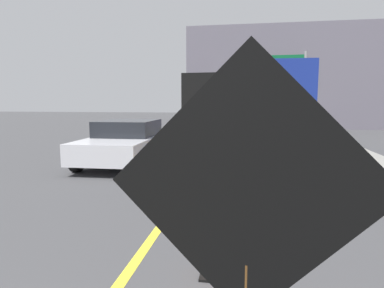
{
  "coord_description": "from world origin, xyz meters",
  "views": [
    {
      "loc": [
        1.34,
        1.19,
        1.99
      ],
      "look_at": [
        0.54,
        5.97,
        1.36
      ],
      "focal_mm": 30.89,
      "sensor_mm": 36.0,
      "label": 1
    }
  ],
  "objects_px": {
    "highway_guide_sign": "(291,78)",
    "roadwork_sign": "(248,194)",
    "traffic_cone_near_sign": "(216,249)",
    "traffic_cone_mid_lane": "(218,193)",
    "box_truck": "(266,106)",
    "arrow_board_trailer": "(212,161)",
    "pickup_car": "(127,142)"
  },
  "relations": [
    {
      "from": "highway_guide_sign",
      "to": "roadwork_sign",
      "type": "bearing_deg",
      "value": -97.64
    },
    {
      "from": "traffic_cone_near_sign",
      "to": "roadwork_sign",
      "type": "bearing_deg",
      "value": -79.21
    },
    {
      "from": "traffic_cone_mid_lane",
      "to": "highway_guide_sign",
      "type": "bearing_deg",
      "value": 78.6
    },
    {
      "from": "roadwork_sign",
      "to": "traffic_cone_mid_lane",
      "type": "distance_m",
      "value": 4.14
    },
    {
      "from": "traffic_cone_near_sign",
      "to": "box_truck",
      "type": "bearing_deg",
      "value": 84.15
    },
    {
      "from": "highway_guide_sign",
      "to": "traffic_cone_near_sign",
      "type": "xyz_separation_m",
      "value": [
        -2.93,
        -17.62,
        -3.1
      ]
    },
    {
      "from": "traffic_cone_near_sign",
      "to": "traffic_cone_mid_lane",
      "type": "relative_size",
      "value": 0.91
    },
    {
      "from": "box_truck",
      "to": "arrow_board_trailer",
      "type": "bearing_deg",
      "value": -105.9
    },
    {
      "from": "pickup_car",
      "to": "traffic_cone_near_sign",
      "type": "height_order",
      "value": "pickup_car"
    },
    {
      "from": "roadwork_sign",
      "to": "arrow_board_trailer",
      "type": "height_order",
      "value": "arrow_board_trailer"
    },
    {
      "from": "box_truck",
      "to": "traffic_cone_near_sign",
      "type": "xyz_separation_m",
      "value": [
        -1.05,
        -10.24,
        -1.47
      ]
    },
    {
      "from": "traffic_cone_mid_lane",
      "to": "traffic_cone_near_sign",
      "type": "bearing_deg",
      "value": -85.4
    },
    {
      "from": "traffic_cone_near_sign",
      "to": "highway_guide_sign",
      "type": "bearing_deg",
      "value": 80.57
    },
    {
      "from": "roadwork_sign",
      "to": "arrow_board_trailer",
      "type": "relative_size",
      "value": 0.86
    },
    {
      "from": "arrow_board_trailer",
      "to": "traffic_cone_near_sign",
      "type": "distance_m",
      "value": 4.7
    },
    {
      "from": "traffic_cone_near_sign",
      "to": "traffic_cone_mid_lane",
      "type": "bearing_deg",
      "value": 94.6
    },
    {
      "from": "box_truck",
      "to": "highway_guide_sign",
      "type": "distance_m",
      "value": 7.79
    },
    {
      "from": "arrow_board_trailer",
      "to": "traffic_cone_mid_lane",
      "type": "distance_m",
      "value": 2.48
    },
    {
      "from": "arrow_board_trailer",
      "to": "pickup_car",
      "type": "bearing_deg",
      "value": 147.62
    },
    {
      "from": "arrow_board_trailer",
      "to": "box_truck",
      "type": "bearing_deg",
      "value": 74.1
    },
    {
      "from": "pickup_car",
      "to": "roadwork_sign",
      "type": "bearing_deg",
      "value": -65.06
    },
    {
      "from": "box_truck",
      "to": "traffic_cone_near_sign",
      "type": "relative_size",
      "value": 10.86
    },
    {
      "from": "box_truck",
      "to": "traffic_cone_mid_lane",
      "type": "bearing_deg",
      "value": -98.7
    },
    {
      "from": "traffic_cone_near_sign",
      "to": "traffic_cone_mid_lane",
      "type": "distance_m",
      "value": 2.23
    },
    {
      "from": "highway_guide_sign",
      "to": "traffic_cone_mid_lane",
      "type": "bearing_deg",
      "value": -101.4
    },
    {
      "from": "arrow_board_trailer",
      "to": "traffic_cone_near_sign",
      "type": "height_order",
      "value": "arrow_board_trailer"
    },
    {
      "from": "pickup_car",
      "to": "traffic_cone_near_sign",
      "type": "relative_size",
      "value": 7.04
    },
    {
      "from": "roadwork_sign",
      "to": "pickup_car",
      "type": "xyz_separation_m",
      "value": [
        -3.86,
        8.3,
        -0.77
      ]
    },
    {
      "from": "box_truck",
      "to": "pickup_car",
      "type": "distance_m",
      "value": 5.97
    },
    {
      "from": "arrow_board_trailer",
      "to": "box_truck",
      "type": "height_order",
      "value": "box_truck"
    },
    {
      "from": "roadwork_sign",
      "to": "traffic_cone_near_sign",
      "type": "relative_size",
      "value": 3.57
    },
    {
      "from": "box_truck",
      "to": "highway_guide_sign",
      "type": "height_order",
      "value": "highway_guide_sign"
    }
  ]
}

